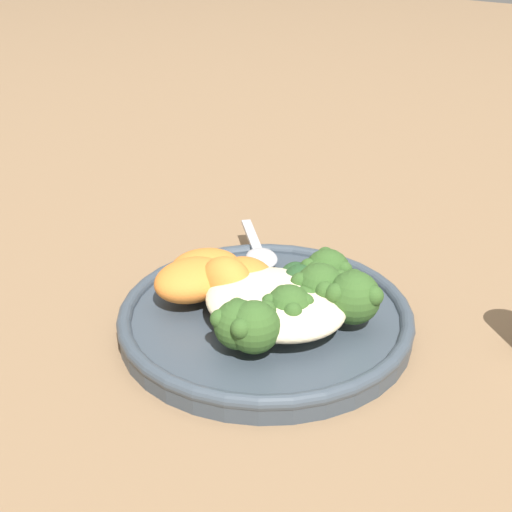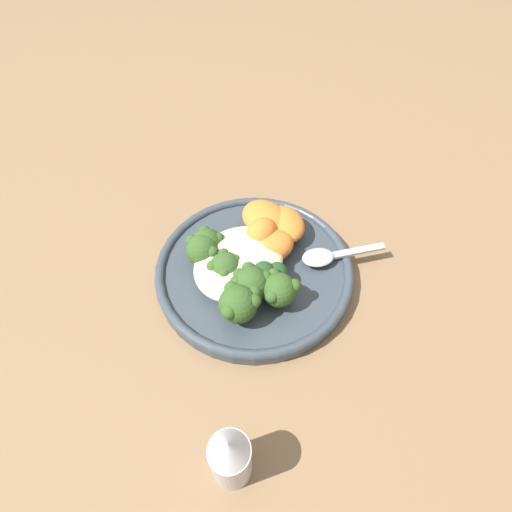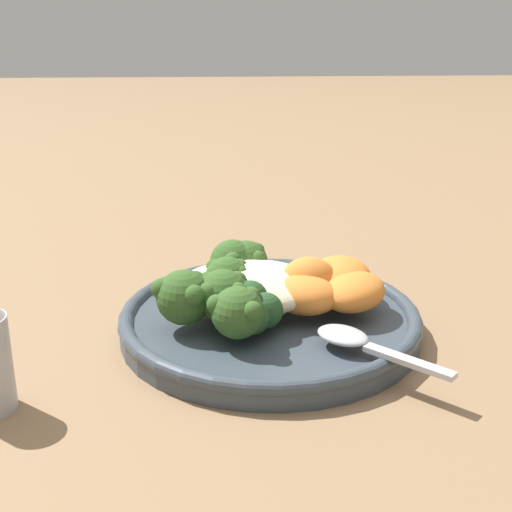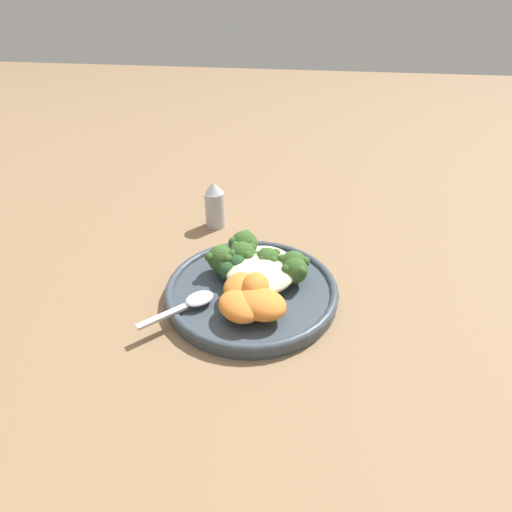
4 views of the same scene
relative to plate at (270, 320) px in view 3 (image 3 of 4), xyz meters
The scene contains 16 objects.
ground_plane 0.02m from the plate, 147.90° to the left, with size 4.00×4.00×0.00m, color #846647.
plate is the anchor object (origin of this frame).
quinoa_mound 0.03m from the plate, 146.52° to the left, with size 0.12×0.10×0.03m, color beige.
broccoli_stalk_0 0.06m from the plate, 105.39° to the left, with size 0.06×0.10×0.04m.
broccoli_stalk_1 0.06m from the plate, 115.83° to the left, with size 0.08×0.10×0.04m.
broccoli_stalk_2 0.04m from the plate, 153.69° to the left, with size 0.09×0.06×0.04m.
broccoli_stalk_3 0.03m from the plate, behind, with size 0.08×0.03×0.03m.
broccoli_stalk_4 0.07m from the plate, 159.09° to the right, with size 0.12×0.05×0.04m.
broccoli_stalk_5 0.05m from the plate, 147.51° to the right, with size 0.09×0.05×0.04m.
broccoli_stalk_6 0.06m from the plate, 116.31° to the right, with size 0.08×0.08×0.04m.
sweet_potato_chunk_0 0.04m from the plate, 18.89° to the right, with size 0.06×0.04×0.03m, color orange.
sweet_potato_chunk_1 0.07m from the plate, ahead, with size 0.06×0.05×0.03m, color orange.
sweet_potato_chunk_2 0.07m from the plate, 20.95° to the left, with size 0.07×0.05×0.03m, color orange.
sweet_potato_chunk_3 0.04m from the plate, 17.31° to the left, with size 0.04×0.04×0.04m, color orange.
kale_tuft 0.05m from the plate, 116.73° to the right, with size 0.05×0.05×0.03m.
spoon 0.09m from the plate, 50.38° to the right, with size 0.09×0.09×0.01m.
Camera 3 is at (-0.02, -0.53, 0.25)m, focal length 50.00 mm.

